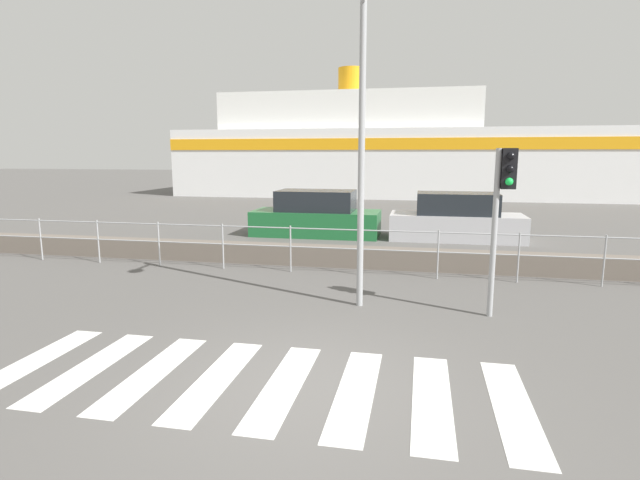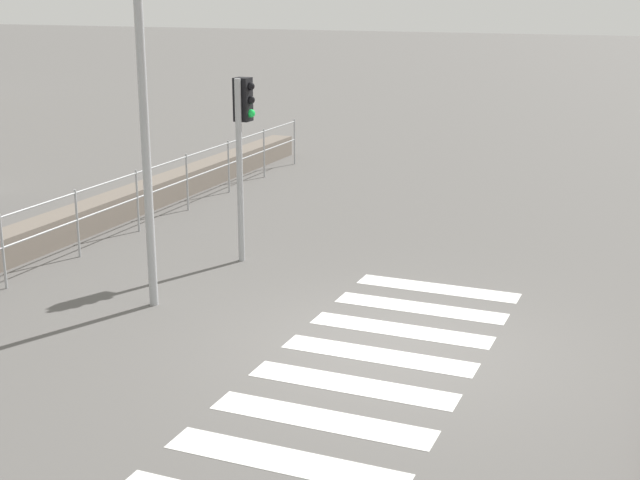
% 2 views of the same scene
% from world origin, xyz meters
% --- Properties ---
extents(ground_plane, '(160.00, 160.00, 0.00)m').
position_xyz_m(ground_plane, '(0.00, 0.00, 0.00)').
color(ground_plane, '#565451').
extents(crosswalk, '(6.75, 2.40, 0.01)m').
position_xyz_m(crosswalk, '(-0.72, 0.00, 0.00)').
color(crosswalk, silver).
rests_on(crosswalk, ground_plane).
extents(harbor_fence, '(21.00, 0.04, 1.14)m').
position_xyz_m(harbor_fence, '(-0.00, 5.91, 0.75)').
color(harbor_fence, '#9EA0A3').
rests_on(harbor_fence, ground_plane).
extents(traffic_light_far, '(0.34, 0.32, 2.94)m').
position_xyz_m(traffic_light_far, '(2.69, 3.32, 2.16)').
color(traffic_light_far, '#9EA0A3').
rests_on(traffic_light_far, ground_plane).
extents(streetlamp, '(0.32, 1.00, 5.58)m').
position_xyz_m(streetlamp, '(0.24, 3.32, 3.49)').
color(streetlamp, '#9EA0A3').
rests_on(streetlamp, ground_plane).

